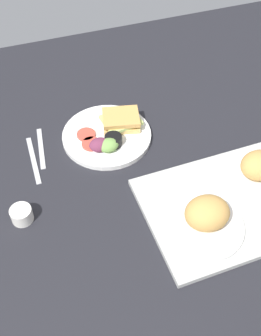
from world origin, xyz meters
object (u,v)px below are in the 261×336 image
(espresso_cup, at_px, (22,215))
(knife, at_px, (33,160))
(bread_plate_near, at_px, (258,171))
(bread_plate_far, at_px, (206,218))
(fork, at_px, (41,148))
(plate_with_salad, at_px, (109,134))
(serving_tray, at_px, (230,204))

(espresso_cup, xyz_separation_m, knife, (-0.06, -0.20, -0.02))
(bread_plate_near, height_order, bread_plate_far, bread_plate_far)
(fork, relative_size, knife, 0.89)
(bread_plate_near, bearing_deg, plate_with_salad, -42.13)
(bread_plate_near, xyz_separation_m, bread_plate_far, (0.20, 0.10, 0.00))
(espresso_cup, bearing_deg, serving_tray, 165.30)
(bread_plate_far, relative_size, fork, 1.15)
(knife, bearing_deg, serving_tray, 54.98)
(espresso_cup, bearing_deg, fork, -111.39)
(bread_plate_near, xyz_separation_m, plate_with_salad, (0.33, -0.30, -0.03))
(serving_tray, xyz_separation_m, fork, (0.43, -0.37, -0.01))
(serving_tray, relative_size, bread_plate_near, 2.20)
(bread_plate_near, bearing_deg, espresso_cup, -7.75)
(bread_plate_far, relative_size, knife, 1.03)
(knife, bearing_deg, plate_with_salad, 94.69)
(bread_plate_far, distance_m, espresso_cup, 0.47)
(plate_with_salad, bearing_deg, bread_plate_far, 107.94)
(knife, bearing_deg, bread_plate_far, 44.77)
(knife, bearing_deg, bread_plate_near, 64.39)
(serving_tray, xyz_separation_m, plate_with_salad, (0.22, -0.35, 0.01))
(bread_plate_near, relative_size, bread_plate_far, 1.05)
(bread_plate_near, distance_m, bread_plate_far, 0.22)
(fork, distance_m, knife, 0.05)
(serving_tray, bearing_deg, bread_plate_far, 24.70)
(fork, bearing_deg, plate_with_salad, 89.83)
(serving_tray, bearing_deg, espresso_cup, -14.70)
(espresso_cup, bearing_deg, bread_plate_near, 172.25)
(plate_with_salad, distance_m, fork, 0.21)
(serving_tray, relative_size, bread_plate_far, 2.31)
(serving_tray, relative_size, fork, 2.65)
(serving_tray, xyz_separation_m, bread_plate_far, (0.10, 0.04, 0.04))
(bread_plate_near, relative_size, fork, 1.20)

